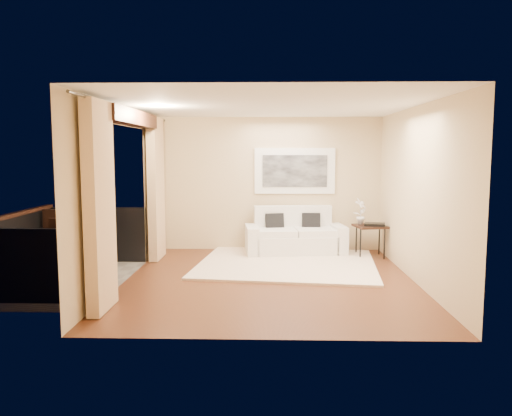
{
  "coord_description": "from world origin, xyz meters",
  "views": [
    {
      "loc": [
        0.0,
        -7.65,
        2.0
      ],
      "look_at": [
        -0.23,
        0.8,
        1.05
      ],
      "focal_mm": 35.0,
      "sensor_mm": 36.0,
      "label": 1
    }
  ],
  "objects_px": {
    "orchid": "(361,211)",
    "balcony_chair_near": "(62,246)",
    "side_table": "(370,228)",
    "balcony_chair_far": "(59,233)",
    "bistro_table": "(86,229)",
    "sofa": "(295,237)",
    "ice_bucket": "(78,218)"
  },
  "relations": [
    {
      "from": "orchid",
      "to": "ice_bucket",
      "type": "distance_m",
      "value": 5.15
    },
    {
      "from": "bistro_table",
      "to": "sofa",
      "type": "bearing_deg",
      "value": 25.4
    },
    {
      "from": "sofa",
      "to": "balcony_chair_near",
      "type": "bearing_deg",
      "value": -154.35
    },
    {
      "from": "balcony_chair_near",
      "to": "ice_bucket",
      "type": "height_order",
      "value": "ice_bucket"
    },
    {
      "from": "orchid",
      "to": "balcony_chair_near",
      "type": "distance_m",
      "value": 5.39
    },
    {
      "from": "orchid",
      "to": "ice_bucket",
      "type": "bearing_deg",
      "value": -164.0
    },
    {
      "from": "balcony_chair_far",
      "to": "balcony_chair_near",
      "type": "xyz_separation_m",
      "value": [
        0.53,
        -1.12,
        -0.01
      ]
    },
    {
      "from": "balcony_chair_near",
      "to": "side_table",
      "type": "bearing_deg",
      "value": 19.7
    },
    {
      "from": "orchid",
      "to": "balcony_chair_far",
      "type": "distance_m",
      "value": 5.56
    },
    {
      "from": "bistro_table",
      "to": "balcony_chair_far",
      "type": "distance_m",
      "value": 0.84
    },
    {
      "from": "sofa",
      "to": "balcony_chair_far",
      "type": "bearing_deg",
      "value": -170.74
    },
    {
      "from": "bistro_table",
      "to": "balcony_chair_far",
      "type": "xyz_separation_m",
      "value": [
        -0.66,
        0.49,
        -0.14
      ]
    },
    {
      "from": "balcony_chair_near",
      "to": "ice_bucket",
      "type": "relative_size",
      "value": 4.94
    },
    {
      "from": "bistro_table",
      "to": "balcony_chair_far",
      "type": "height_order",
      "value": "balcony_chair_far"
    },
    {
      "from": "sofa",
      "to": "bistro_table",
      "type": "height_order",
      "value": "sofa"
    },
    {
      "from": "balcony_chair_far",
      "to": "ice_bucket",
      "type": "height_order",
      "value": "balcony_chair_far"
    },
    {
      "from": "side_table",
      "to": "ice_bucket",
      "type": "height_order",
      "value": "ice_bucket"
    },
    {
      "from": "balcony_chair_far",
      "to": "side_table",
      "type": "bearing_deg",
      "value": -169.5
    },
    {
      "from": "side_table",
      "to": "balcony_chair_far",
      "type": "distance_m",
      "value": 5.71
    },
    {
      "from": "side_table",
      "to": "balcony_chair_far",
      "type": "xyz_separation_m",
      "value": [
        -5.63,
        -0.93,
        0.04
      ]
    },
    {
      "from": "orchid",
      "to": "balcony_chair_near",
      "type": "height_order",
      "value": "orchid"
    },
    {
      "from": "sofa",
      "to": "bistro_table",
      "type": "relative_size",
      "value": 2.35
    },
    {
      "from": "side_table",
      "to": "bistro_table",
      "type": "bearing_deg",
      "value": -164.06
    },
    {
      "from": "balcony_chair_far",
      "to": "balcony_chair_near",
      "type": "height_order",
      "value": "balcony_chair_far"
    },
    {
      "from": "sofa",
      "to": "bistro_table",
      "type": "xyz_separation_m",
      "value": [
        -3.54,
        -1.68,
        0.4
      ]
    },
    {
      "from": "ice_bucket",
      "to": "sofa",
      "type": "bearing_deg",
      "value": 23.11
    },
    {
      "from": "sofa",
      "to": "bistro_table",
      "type": "bearing_deg",
      "value": -161.2
    },
    {
      "from": "balcony_chair_near",
      "to": "sofa",
      "type": "bearing_deg",
      "value": 30.0
    },
    {
      "from": "side_table",
      "to": "orchid",
      "type": "bearing_deg",
      "value": 149.94
    },
    {
      "from": "bistro_table",
      "to": "balcony_chair_far",
      "type": "relative_size",
      "value": 0.84
    },
    {
      "from": "bistro_table",
      "to": "balcony_chair_near",
      "type": "xyz_separation_m",
      "value": [
        -0.14,
        -0.64,
        -0.16
      ]
    },
    {
      "from": "side_table",
      "to": "ice_bucket",
      "type": "xyz_separation_m",
      "value": [
        -5.13,
        -1.32,
        0.36
      ]
    }
  ]
}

